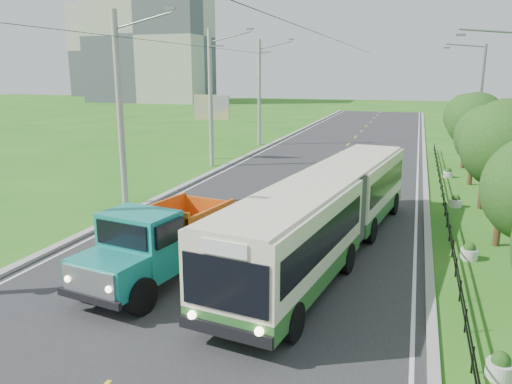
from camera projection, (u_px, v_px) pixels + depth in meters
The scene contains 26 objects.
ground at pixel (198, 294), 16.08m from camera, with size 240.00×240.00×0.00m, color #226718.
road at pixel (317, 175), 34.59m from camera, with size 14.00×120.00×0.02m, color #28282B.
curb_left at pixel (221, 168), 36.71m from camera, with size 0.40×120.00×0.15m, color #9E9E99.
curb_right at pixel (425, 181), 32.45m from camera, with size 0.30×120.00×0.10m, color #9E9E99.
edge_line_left at pixel (228, 169), 36.56m from camera, with size 0.12×120.00×0.00m, color silver.
edge_line_right at pixel (417, 181), 32.60m from camera, with size 0.12×120.00×0.00m, color silver.
centre_dash at pixel (198, 293), 16.07m from camera, with size 0.12×2.20×0.00m, color yellow.
railing_right at pixel (444, 200), 26.58m from camera, with size 0.04×40.00×0.60m, color black.
pole_near at pixel (120, 109), 25.67m from camera, with size 3.51×0.32×10.00m.
pole_mid at pixel (211, 98), 36.78m from camera, with size 3.51×0.32×10.00m.
pole_far at pixel (260, 92), 47.89m from camera, with size 3.51×0.32×10.00m.
tree_third at pixel (508, 149), 19.75m from camera, with size 3.60×3.62×6.00m.
tree_fourth at pixel (488, 140), 25.39m from camera, with size 3.24×3.31×5.40m.
tree_fifth at pixel (476, 124), 30.88m from camera, with size 3.48×3.52×5.80m.
tree_back at pixel (468, 119), 36.48m from camera, with size 3.30×3.36×5.50m.
streetlight_mid at pixel (508, 115), 24.72m from camera, with size 3.02×0.20×9.07m.
streetlight_far at pixel (478, 100), 37.68m from camera, with size 3.02×0.20×9.07m.
planter_front at pixel (500, 367), 11.60m from camera, with size 0.64×0.64×0.67m.
planter_near at pixel (469, 252), 19.00m from camera, with size 0.64×0.64×0.67m.
planter_mid at pixel (456, 202), 26.41m from camera, with size 0.64×0.64×0.67m.
planter_far at pixel (448, 173), 33.81m from camera, with size 0.64×0.64×0.67m.
billboard_left at pixel (212, 112), 40.21m from camera, with size 3.00×0.20×5.20m.
apartment_near at pixel (149, 37), 116.86m from camera, with size 28.00×14.00×30.00m, color #B7B2A3.
apartment_far at pixel (117, 51), 147.91m from camera, with size 24.00×14.00×26.00m, color #B7B2A3.
bus at pixel (329, 207), 19.17m from camera, with size 4.91×16.53×3.15m.
dump_truck at pixel (157, 239), 16.76m from camera, with size 3.36×6.62×2.66m.
Camera 1 is at (6.34, -13.57, 6.96)m, focal length 35.00 mm.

